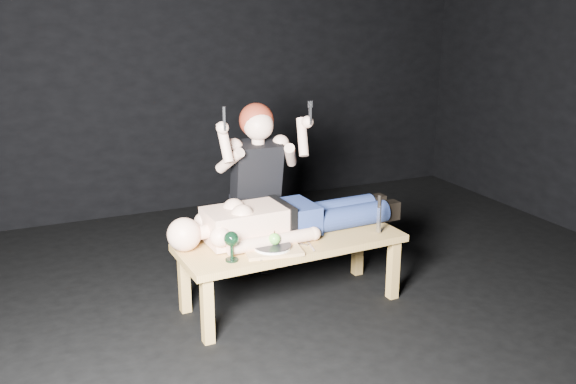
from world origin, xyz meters
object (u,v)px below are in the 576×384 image
object	(u,v)px
lying_man	(289,214)
carving_knife	(379,214)
serving_tray	(272,250)
kneeling_woman	(253,189)
goblet	(232,246)
table	(291,272)

from	to	relation	value
lying_man	carving_knife	distance (m)	0.58
lying_man	serving_tray	world-z (taller)	lying_man
kneeling_woman	goblet	world-z (taller)	kneeling_woman
table	lying_man	size ratio (longest dim) A/B	1.01
kneeling_woman	serving_tray	bearing A→B (deg)	-97.96
lying_man	serving_tray	size ratio (longest dim) A/B	4.24
serving_tray	goblet	distance (m)	0.28
table	carving_knife	distance (m)	0.68
lying_man	carving_knife	world-z (taller)	lying_man
serving_tray	carving_knife	world-z (taller)	carving_knife
kneeling_woman	carving_knife	bearing A→B (deg)	-43.69
table	carving_knife	world-z (taller)	carving_knife
table	serving_tray	bearing A→B (deg)	-146.73
table	serving_tray	size ratio (longest dim) A/B	4.26
lying_man	carving_knife	size ratio (longest dim) A/B	5.48
table	carving_knife	bearing A→B (deg)	-15.67
kneeling_woman	carving_knife	world-z (taller)	kneeling_woman
table	kneeling_woman	world-z (taller)	kneeling_woman
goblet	carving_knife	world-z (taller)	carving_knife
lying_man	goblet	xyz separation A→B (m)	(-0.49, -0.29, -0.04)
carving_knife	goblet	bearing A→B (deg)	179.63
goblet	carving_knife	bearing A→B (deg)	2.38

